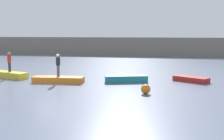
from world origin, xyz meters
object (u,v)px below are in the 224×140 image
(rowboat_teal, at_px, (126,79))
(rowboat_red, at_px, (191,79))
(rowboat_yellow, at_px, (10,75))
(rowboat_orange, at_px, (58,80))
(mooring_buoy, at_px, (146,89))
(person_dark_shirt, at_px, (58,64))
(person_red_shirt, at_px, (9,61))

(rowboat_teal, xyz_separation_m, rowboat_red, (4.97, 1.27, -0.06))
(rowboat_yellow, relative_size, rowboat_red, 1.26)
(rowboat_orange, bearing_deg, mooring_buoy, -26.77)
(rowboat_yellow, xyz_separation_m, rowboat_teal, (10.10, -0.30, 0.01))
(rowboat_yellow, distance_m, person_dark_shirt, 5.33)
(person_dark_shirt, xyz_separation_m, person_red_shirt, (-4.97, 1.50, 0.02))
(rowboat_red, xyz_separation_m, person_red_shirt, (-15.06, -0.97, 1.27))
(rowboat_yellow, distance_m, person_red_shirt, 1.21)
(mooring_buoy, bearing_deg, person_dark_shirt, 157.24)
(rowboat_red, height_order, person_dark_shirt, person_dark_shirt)
(mooring_buoy, bearing_deg, rowboat_red, 60.17)
(rowboat_orange, height_order, person_dark_shirt, person_dark_shirt)
(rowboat_red, bearing_deg, mooring_buoy, -87.15)
(rowboat_orange, xyz_separation_m, person_red_shirt, (-4.97, 1.50, 1.23))
(rowboat_orange, bearing_deg, person_dark_shirt, -94.00)
(person_dark_shirt, distance_m, mooring_buoy, 7.67)
(rowboat_yellow, relative_size, person_dark_shirt, 1.99)
(person_dark_shirt, bearing_deg, person_red_shirt, 163.26)
(rowboat_yellow, relative_size, rowboat_orange, 0.90)
(person_red_shirt, bearing_deg, rowboat_yellow, 0.00)
(rowboat_teal, height_order, mooring_buoy, mooring_buoy)
(mooring_buoy, bearing_deg, rowboat_orange, 157.24)
(rowboat_yellow, height_order, rowboat_orange, rowboat_yellow)
(rowboat_teal, relative_size, rowboat_red, 1.18)
(rowboat_yellow, xyz_separation_m, mooring_buoy, (11.97, -4.43, 0.05))
(rowboat_orange, distance_m, person_dark_shirt, 1.21)
(person_dark_shirt, relative_size, mooring_buoy, 2.88)
(rowboat_red, distance_m, person_red_shirt, 15.15)
(rowboat_red, xyz_separation_m, person_dark_shirt, (-10.09, -2.46, 1.25))
(person_dark_shirt, height_order, person_red_shirt, person_dark_shirt)
(rowboat_red, bearing_deg, person_red_shirt, -143.65)
(person_red_shirt, distance_m, mooring_buoy, 12.81)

